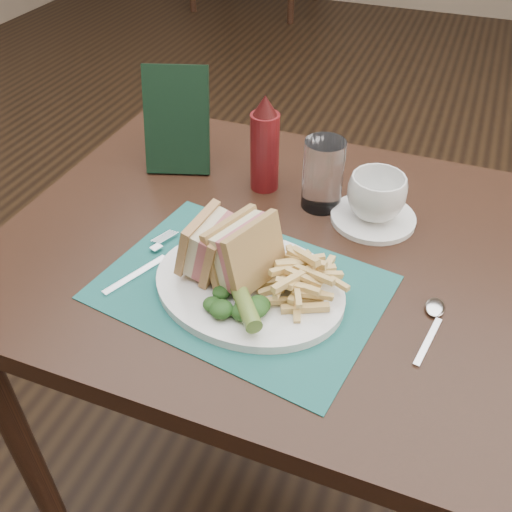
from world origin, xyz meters
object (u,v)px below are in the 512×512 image
at_px(table_main, 266,377).
at_px(saucer, 373,218).
at_px(sandwich_half_b, 235,245).
at_px(sandwich_half_a, 197,240).
at_px(placemat, 241,287).
at_px(ketchup_bottle, 265,143).
at_px(drinking_glass, 323,175).
at_px(check_presenter, 177,121).
at_px(coffee_cup, 376,197).
at_px(plate, 249,287).

relative_size(table_main, saucer, 6.00).
bearing_deg(sandwich_half_b, sandwich_half_a, -156.32).
bearing_deg(placemat, sandwich_half_a, 173.24).
bearing_deg(ketchup_bottle, saucer, -8.48).
distance_m(table_main, sandwich_half_b, 0.46).
distance_m(drinking_glass, check_presenter, 0.31).
height_order(table_main, coffee_cup, coffee_cup).
distance_m(placemat, check_presenter, 0.40).
bearing_deg(drinking_glass, coffee_cup, -6.94).
xyz_separation_m(placemat, sandwich_half_a, (-0.07, 0.01, 0.06)).
xyz_separation_m(table_main, sandwich_half_a, (-0.07, -0.12, 0.44)).
xyz_separation_m(placemat, saucer, (0.15, 0.25, 0.00)).
relative_size(table_main, check_presenter, 4.37).
distance_m(ketchup_bottle, check_presenter, 0.19).
bearing_deg(coffee_cup, ketchup_bottle, 171.52).
height_order(placemat, ketchup_bottle, ketchup_bottle).
xyz_separation_m(coffee_cup, check_presenter, (-0.40, 0.04, 0.05)).
bearing_deg(drinking_glass, placemat, -101.03).
bearing_deg(sandwich_half_a, sandwich_half_b, 7.26).
bearing_deg(sandwich_half_b, placemat, -19.30).
relative_size(placemat, saucer, 2.79).
bearing_deg(ketchup_bottle, sandwich_half_a, -91.51).
distance_m(table_main, sandwich_half_a, 0.46).
bearing_deg(sandwich_half_b, check_presenter, 151.11).
bearing_deg(sandwich_half_a, coffee_cup, 51.01).
distance_m(plate, check_presenter, 0.41).
bearing_deg(sandwich_half_a, saucer, 51.01).
relative_size(table_main, coffee_cup, 8.86).
bearing_deg(sandwich_half_b, coffee_cup, 75.76).
xyz_separation_m(plate, coffee_cup, (0.14, 0.25, 0.04)).
xyz_separation_m(ketchup_bottle, check_presenter, (-0.18, 0.01, 0.01)).
bearing_deg(coffee_cup, placemat, -121.32).
distance_m(sandwich_half_a, saucer, 0.33).
xyz_separation_m(drinking_glass, check_presenter, (-0.30, 0.03, 0.04)).
bearing_deg(table_main, check_presenter, 147.33).
xyz_separation_m(table_main, drinking_glass, (0.05, 0.13, 0.44)).
bearing_deg(sandwich_half_b, drinking_glass, 96.07).
bearing_deg(ketchup_bottle, sandwich_half_b, -78.80).
bearing_deg(sandwich_half_a, drinking_glass, 67.82).
xyz_separation_m(sandwich_half_b, saucer, (0.17, 0.24, -0.07)).
bearing_deg(table_main, plate, -82.89).
bearing_deg(plate, placemat, 176.45).
height_order(drinking_glass, ketchup_bottle, ketchup_bottle).
bearing_deg(sandwich_half_b, plate, -7.27).
xyz_separation_m(sandwich_half_b, ketchup_bottle, (-0.05, 0.27, 0.02)).
xyz_separation_m(table_main, ketchup_bottle, (-0.06, 0.15, 0.47)).
bearing_deg(table_main, sandwich_half_a, -120.13).
xyz_separation_m(saucer, ketchup_bottle, (-0.22, 0.03, 0.09)).
xyz_separation_m(placemat, plate, (0.01, -0.00, 0.01)).
height_order(sandwich_half_b, drinking_glass, drinking_glass).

